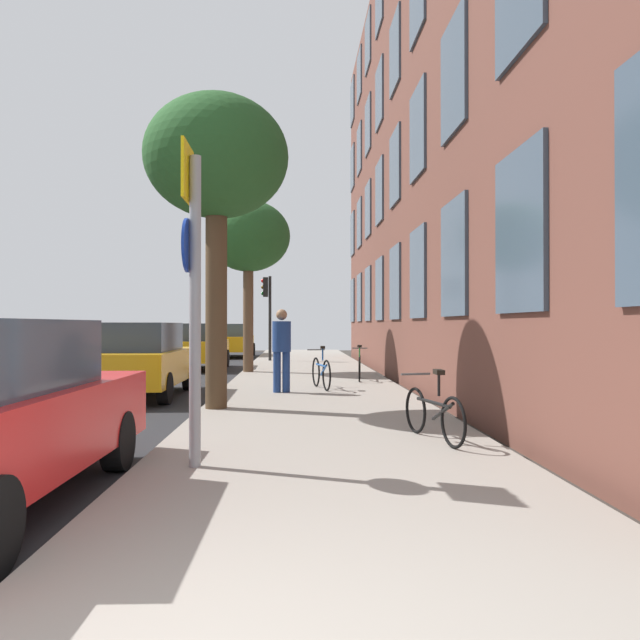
# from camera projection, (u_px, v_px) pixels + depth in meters

# --- Properties ---
(ground_plane) EXTENTS (41.80, 41.80, 0.00)m
(ground_plane) POSITION_uv_depth(u_px,v_px,m) (185.00, 382.00, 17.17)
(ground_plane) COLOR #332D28
(road_asphalt) EXTENTS (7.00, 38.00, 0.01)m
(road_asphalt) POSITION_uv_depth(u_px,v_px,m) (108.00, 382.00, 17.09)
(road_asphalt) COLOR #232326
(road_asphalt) RESTS_ON ground
(sidewalk) EXTENTS (4.20, 38.00, 0.12)m
(sidewalk) POSITION_uv_depth(u_px,v_px,m) (310.00, 379.00, 17.32)
(sidewalk) COLOR gray
(sidewalk) RESTS_ON ground
(building_facade) EXTENTS (0.56, 27.00, 13.67)m
(building_facade) POSITION_uv_depth(u_px,v_px,m) (405.00, 133.00, 16.97)
(building_facade) COLOR brown
(building_facade) RESTS_ON ground
(sign_post) EXTENTS (0.16, 0.60, 3.34)m
(sign_post) POSITION_uv_depth(u_px,v_px,m) (193.00, 279.00, 6.38)
(sign_post) COLOR gray
(sign_post) RESTS_ON sidewalk
(traffic_light) EXTENTS (0.43, 0.24, 3.47)m
(traffic_light) POSITION_uv_depth(u_px,v_px,m) (267.00, 303.00, 25.35)
(traffic_light) COLOR black
(traffic_light) RESTS_ON sidewalk
(tree_near) EXTENTS (2.54, 2.54, 5.51)m
(tree_near) POSITION_uv_depth(u_px,v_px,m) (216.00, 162.00, 10.87)
(tree_near) COLOR #4C3823
(tree_near) RESTS_ON sidewalk
(tree_far) EXTENTS (2.62, 2.62, 5.36)m
(tree_far) POSITION_uv_depth(u_px,v_px,m) (248.00, 238.00, 19.32)
(tree_far) COLOR brown
(tree_far) RESTS_ON sidewalk
(bicycle_0) EXTENTS (0.54, 1.66, 0.91)m
(bicycle_0) POSITION_uv_depth(u_px,v_px,m) (434.00, 413.00, 7.81)
(bicycle_0) COLOR black
(bicycle_0) RESTS_ON sidewalk
(bicycle_1) EXTENTS (0.50, 1.71, 0.98)m
(bicycle_1) POSITION_uv_depth(u_px,v_px,m) (321.00, 372.00, 14.13)
(bicycle_1) COLOR black
(bicycle_1) RESTS_ON sidewalk
(bicycle_2) EXTENTS (0.42, 1.72, 0.94)m
(bicycle_2) POSITION_uv_depth(u_px,v_px,m) (360.00, 366.00, 16.35)
(bicycle_2) COLOR black
(bicycle_2) RESTS_ON sidewalk
(pedestrian_0) EXTENTS (0.54, 0.54, 1.80)m
(pedestrian_0) POSITION_uv_depth(u_px,v_px,m) (282.00, 345.00, 13.37)
(pedestrian_0) COLOR navy
(pedestrian_0) RESTS_ON sidewalk
(car_1) EXTENTS (1.94, 4.27, 1.62)m
(car_1) POSITION_uv_depth(u_px,v_px,m) (138.00, 359.00, 13.44)
(car_1) COLOR orange
(car_1) RESTS_ON road_asphalt
(car_2) EXTENTS (1.90, 4.06, 1.62)m
(car_2) POSITION_uv_depth(u_px,v_px,m) (198.00, 346.00, 21.77)
(car_2) COLOR orange
(car_2) RESTS_ON road_asphalt
(car_3) EXTENTS (1.99, 4.52, 1.62)m
(car_3) POSITION_uv_depth(u_px,v_px,m) (233.00, 340.00, 30.11)
(car_3) COLOR orange
(car_3) RESTS_ON road_asphalt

